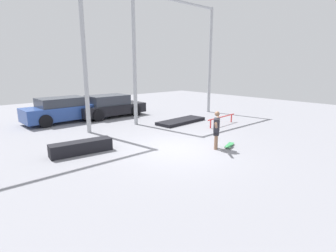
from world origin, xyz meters
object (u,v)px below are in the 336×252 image
parked_car_blue (64,110)px  skateboarder (217,129)px  skateboard (229,145)px  parked_car_black (110,106)px  grind_box (81,147)px  grind_rail (222,118)px  manual_pad (181,121)px

parked_car_blue → skateboarder: bearing=-77.1°
skateboard → parked_car_black: 8.87m
parked_car_blue → parked_car_black: 2.74m
grind_box → grind_rail: bearing=-3.5°
manual_pad → parked_car_black: parked_car_black is taller
skateboard → grind_box: bearing=125.6°
grind_rail → parked_car_black: size_ratio=0.59×
manual_pad → parked_car_black: (-2.09, 4.30, 0.58)m
skateboard → parked_car_black: (-0.30, 8.84, 0.60)m
manual_pad → parked_car_blue: 6.69m
parked_car_blue → skateboard: bearing=-73.8°
skateboarder → parked_car_black: size_ratio=0.34×
grind_box → parked_car_blue: bearing=74.4°
skateboarder → parked_car_black: (0.32, 8.66, -0.14)m
skateboard → parked_car_blue: size_ratio=0.18×
skateboard → grind_box: (-4.71, 3.09, 0.16)m
skateboard → parked_car_black: size_ratio=0.18×
grind_box → parked_car_black: size_ratio=0.51×
skateboarder → manual_pad: size_ratio=0.48×
skateboarder → manual_pad: skateboarder is taller
skateboarder → manual_pad: bearing=26.7°
skateboard → grind_rail: (2.96, 2.63, 0.31)m
manual_pad → skateboarder: bearing=-118.9°
parked_car_black → parked_car_blue: bearing=172.7°
grind_box → parked_car_black: bearing=52.5°
grind_rail → parked_car_black: (-3.26, 6.22, 0.29)m
parked_car_black → grind_box: bearing=-128.3°
skateboard → parked_car_blue: parked_car_blue is taller
skateboard → grind_rail: size_ratio=0.31×
grind_box → grind_rail: size_ratio=0.87×
parked_car_blue → grind_rail: bearing=-49.6°
manual_pad → parked_car_blue: size_ratio=0.67×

